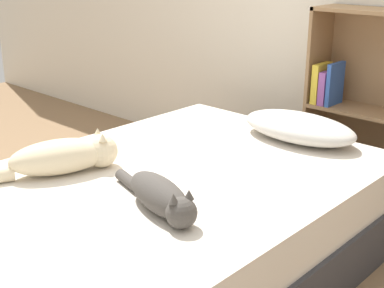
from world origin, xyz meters
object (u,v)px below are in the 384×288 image
(bed, at_px, (170,222))
(pillow, at_px, (299,127))
(cat_dark, at_px, (161,197))
(cat_light, at_px, (65,156))

(bed, distance_m, pillow, 0.84)
(bed, bearing_deg, cat_dark, -48.93)
(cat_dark, bearing_deg, cat_light, -163.57)
(bed, relative_size, pillow, 3.12)
(cat_light, height_order, cat_dark, cat_light)
(pillow, relative_size, cat_dark, 1.14)
(bed, relative_size, cat_light, 3.16)
(bed, distance_m, cat_light, 0.54)
(bed, bearing_deg, cat_light, -139.85)
(cat_light, bearing_deg, bed, -27.47)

